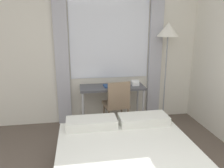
# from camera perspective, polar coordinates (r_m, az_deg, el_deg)

# --- Properties ---
(wall_back_with_window) EXTENTS (4.61, 0.13, 2.70)m
(wall_back_with_window) POSITION_cam_1_polar(r_m,az_deg,el_deg) (4.05, -2.51, 8.70)
(wall_back_with_window) COLOR silver
(wall_back_with_window) RESTS_ON ground_plane
(desk) EXTENTS (1.14, 0.45, 0.75)m
(desk) POSITION_cam_1_polar(r_m,az_deg,el_deg) (3.91, 0.04, -1.67)
(desk) COLOR #4C4C51
(desk) RESTS_ON ground_plane
(desk_chair) EXTENTS (0.45, 0.45, 0.91)m
(desk_chair) POSITION_cam_1_polar(r_m,az_deg,el_deg) (3.75, 1.28, -4.79)
(desk_chair) COLOR #8C7259
(desk_chair) RESTS_ON ground_plane
(standing_lamp) EXTENTS (0.39, 0.39, 1.85)m
(standing_lamp) POSITION_cam_1_polar(r_m,az_deg,el_deg) (4.03, 14.36, 11.64)
(standing_lamp) COLOR #4C4C51
(standing_lamp) RESTS_ON ground_plane
(telephone) EXTENTS (0.14, 0.16, 0.09)m
(telephone) POSITION_cam_1_polar(r_m,az_deg,el_deg) (3.98, 6.01, 0.29)
(telephone) COLOR white
(telephone) RESTS_ON desk
(book) EXTENTS (0.30, 0.23, 0.02)m
(book) POSITION_cam_1_polar(r_m,az_deg,el_deg) (3.87, -0.06, -0.44)
(book) COLOR navy
(book) RESTS_ON desk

